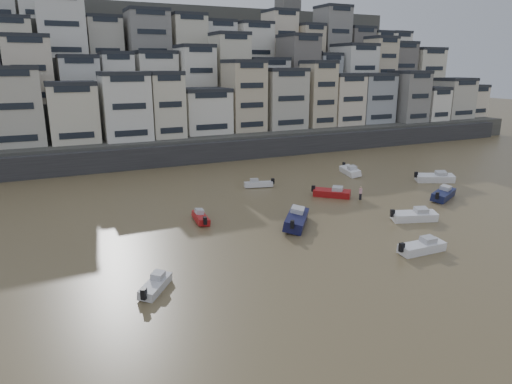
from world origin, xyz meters
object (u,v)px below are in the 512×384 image
boat_e (332,192)px  boat_h (258,183)px  boat_i (350,170)px  person_pink (361,193)px  boat_c (296,218)px  boat_j (155,284)px  boat_d (444,193)px  boat_b (414,214)px  boat_a (422,245)px  boat_f (201,217)px  boat_g (435,177)px

boat_e → boat_h: (-6.53, 8.59, -0.11)m
boat_i → person_pink: (-7.18, -11.95, 0.11)m
boat_i → person_pink: person_pink is taller
boat_c → boat_j: (-17.05, -8.11, -0.34)m
boat_j → person_pink: size_ratio=2.40×
boat_d → boat_b: bearing=179.8°
boat_d → boat_j: bearing=165.3°
boat_e → person_pink: bearing=-3.0°
boat_b → boat_h: (-9.35, 20.42, -0.14)m
boat_h → boat_i: bearing=-162.4°
boat_a → boat_c: (-6.81, 11.16, 0.22)m
boat_c → boat_j: bearing=153.1°
boat_f → boat_i: boat_i is taller
person_pink → boat_g: bearing=10.1°
boat_e → person_pink: person_pink is taller
boat_e → boat_d: bearing=14.1°
boat_d → boat_e: boat_d is taller
boat_f → person_pink: bearing=-86.4°
boat_h → boat_i: boat_i is taller
boat_c → boat_d: bearing=-50.2°
boat_c → boat_e: size_ratio=1.29×
boat_j → boat_c: bearing=-27.7°
boat_a → boat_j: boat_a is taller
boat_c → boat_g: boat_c is taller
boat_c → boat_g: 29.07m
person_pink → boat_i: bearing=59.0°
boat_e → boat_h: bearing=170.1°
boat_c → boat_a: bearing=-111.0°
boat_c → boat_f: size_ratio=1.60×
boat_d → person_pink: bearing=129.6°
boat_f → boat_h: boat_h is taller
boat_a → boat_g: (21.18, 18.99, 0.12)m
boat_d → boat_g: 9.04m
boat_a → boat_f: bearing=134.2°
boat_b → boat_h: boat_b is taller
boat_b → boat_j: (-29.62, -3.96, -0.16)m
boat_e → boat_j: bearing=-106.7°
boat_g → boat_h: size_ratio=1.36×
boat_a → boat_i: 30.88m
boat_f → boat_j: 15.97m
boat_h → boat_j: size_ratio=1.04×
boat_d → boat_f: 31.47m
boat_b → boat_g: size_ratio=0.91×
boat_c → person_pink: size_ratio=3.85×
boat_b → boat_e: 12.16m
boat_f → boat_i: bearing=-63.0°
boat_i → boat_f: bearing=-54.3°
boat_f → boat_b: bearing=-109.4°
boat_b → boat_i: 22.25m
boat_a → boat_b: bearing=51.7°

